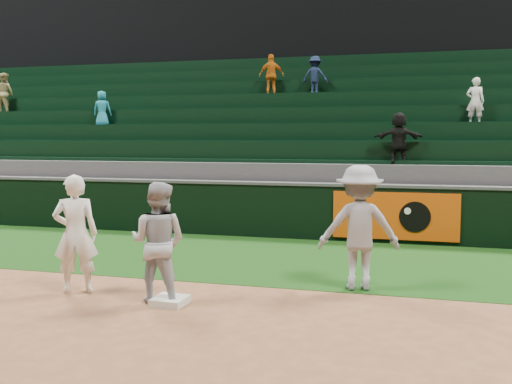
% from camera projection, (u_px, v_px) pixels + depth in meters
% --- Properties ---
extents(ground, '(70.00, 70.00, 0.00)m').
position_uv_depth(ground, '(166.00, 298.00, 8.00)').
color(ground, brown).
rests_on(ground, ground).
extents(foul_grass, '(36.00, 4.20, 0.01)m').
position_uv_depth(foul_grass, '(230.00, 255.00, 10.89)').
color(foul_grass, '#10330C').
rests_on(foul_grass, ground).
extents(upper_deck, '(40.00, 12.00, 12.00)m').
position_uv_depth(upper_deck, '(333.00, 49.00, 24.20)').
color(upper_deck, black).
rests_on(upper_deck, ground).
extents(first_base, '(0.45, 0.45, 0.10)m').
position_uv_depth(first_base, '(170.00, 301.00, 7.68)').
color(first_base, silver).
rests_on(first_base, ground).
extents(first_baseman, '(0.74, 0.64, 1.72)m').
position_uv_depth(first_baseman, '(75.00, 234.00, 8.21)').
color(first_baseman, white).
rests_on(first_baseman, ground).
extents(baserunner, '(0.81, 0.63, 1.65)m').
position_uv_depth(baserunner, '(158.00, 242.00, 7.75)').
color(baserunner, '#A7AAB2').
rests_on(baserunner, ground).
extents(base_coach, '(1.30, 0.90, 1.84)m').
position_uv_depth(base_coach, '(359.00, 228.00, 8.37)').
color(base_coach, '#8F929B').
rests_on(base_coach, foul_grass).
extents(field_wall, '(36.00, 0.45, 1.25)m').
position_uv_depth(field_wall, '(261.00, 209.00, 12.93)').
color(field_wall, black).
rests_on(field_wall, ground).
extents(stadium_seating, '(36.00, 5.95, 4.85)m').
position_uv_depth(stadium_seating, '(293.00, 156.00, 16.46)').
color(stadium_seating, '#3D3D40').
rests_on(stadium_seating, ground).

